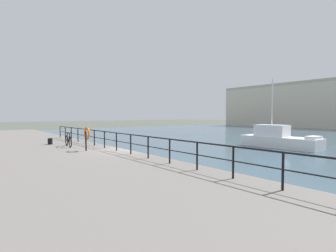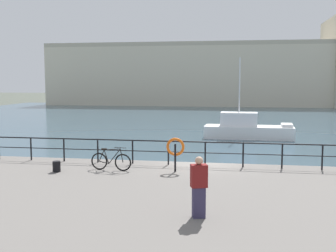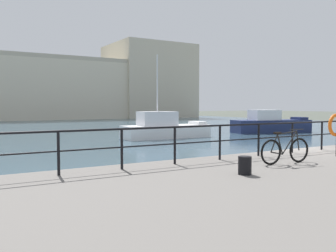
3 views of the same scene
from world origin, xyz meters
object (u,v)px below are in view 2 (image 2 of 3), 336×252
(harbor_building, at_px, (269,73))
(standing_person, at_px, (199,187))
(moored_cabin_cruiser, at_px, (247,129))
(life_ring_stand, at_px, (175,148))
(mooring_bollard, at_px, (57,166))
(parked_bicycle, at_px, (111,161))

(harbor_building, distance_m, standing_person, 66.92)
(moored_cabin_cruiser, xyz_separation_m, life_ring_stand, (-3.20, -16.50, 1.05))
(mooring_bollard, bearing_deg, moored_cabin_cruiser, 65.30)
(moored_cabin_cruiser, bearing_deg, harbor_building, 85.95)
(parked_bicycle, bearing_deg, life_ring_stand, 10.25)
(mooring_bollard, bearing_deg, standing_person, -37.41)
(moored_cabin_cruiser, height_order, standing_person, moored_cabin_cruiser)
(standing_person, bearing_deg, harbor_building, 157.21)
(harbor_building, bearing_deg, mooring_bollard, -101.44)
(moored_cabin_cruiser, bearing_deg, mooring_bollard, -112.94)
(moored_cabin_cruiser, relative_size, standing_person, 4.08)
(parked_bicycle, relative_size, mooring_bollard, 4.02)
(parked_bicycle, distance_m, life_ring_stand, 2.74)
(harbor_building, relative_size, life_ring_stand, 46.46)
(moored_cabin_cruiser, relative_size, parked_bicycle, 3.90)
(life_ring_stand, bearing_deg, standing_person, -75.30)
(parked_bicycle, bearing_deg, standing_person, -47.36)
(harbor_building, distance_m, parked_bicycle, 62.13)
(moored_cabin_cruiser, distance_m, parked_bicycle, 17.74)
(harbor_building, height_order, parked_bicycle, harbor_building)
(life_ring_stand, bearing_deg, mooring_bollard, -169.80)
(harbor_building, distance_m, mooring_bollard, 63.14)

